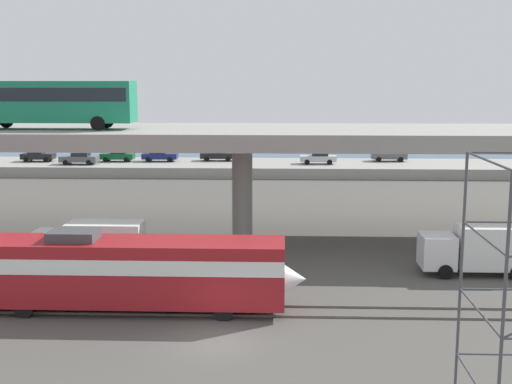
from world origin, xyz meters
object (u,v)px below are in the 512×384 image
(train_locomotive, at_px, (143,269))
(parked_car_2, at_px, (160,155))
(transit_bus_on_overpass, at_px, (50,100))
(parked_car_3, at_px, (38,155))
(service_truck_east, at_px, (92,244))
(parked_car_4, at_px, (217,155))
(parked_car_6, at_px, (318,158))
(parked_car_1, at_px, (79,158))
(parked_car_5, at_px, (118,155))
(parked_car_0, at_px, (389,155))
(service_truck_west, at_px, (481,248))

(train_locomotive, xyz_separation_m, parked_car_2, (-8.60, 51.99, -0.16))
(transit_bus_on_overpass, xyz_separation_m, parked_car_3, (-14.60, 36.60, -8.20))
(transit_bus_on_overpass, bearing_deg, service_truck_east, -57.62)
(train_locomotive, xyz_separation_m, transit_bus_on_overpass, (-9.49, 14.73, 8.04))
(parked_car_4, bearing_deg, parked_car_3, -175.93)
(transit_bus_on_overpass, relative_size, parked_car_6, 2.69)
(parked_car_1, distance_m, parked_car_3, 6.70)
(parked_car_1, bearing_deg, service_truck_east, 107.67)
(transit_bus_on_overpass, distance_m, parked_car_5, 38.16)
(parked_car_6, bearing_deg, transit_bus_on_overpass, 59.40)
(parked_car_3, bearing_deg, parked_car_5, 2.27)
(train_locomotive, distance_m, parked_car_0, 57.20)
(train_locomotive, bearing_deg, parked_car_6, 77.11)
(parked_car_2, bearing_deg, parked_car_4, 7.54)
(train_locomotive, height_order, service_truck_east, train_locomotive)
(service_truck_east, xyz_separation_m, parked_car_6, (16.21, 43.00, 0.39))
(parked_car_2, bearing_deg, parked_car_5, -177.26)
(parked_car_0, xyz_separation_m, parked_car_1, (-38.62, -4.63, 0.00))
(parked_car_5, bearing_deg, train_locomotive, 105.06)
(transit_bus_on_overpass, height_order, parked_car_4, transit_bus_on_overpass)
(train_locomotive, relative_size, transit_bus_on_overpass, 1.42)
(train_locomotive, bearing_deg, parked_car_3, 115.14)
(train_locomotive, xyz_separation_m, parked_car_6, (11.49, 50.21, -0.16))
(parked_car_3, distance_m, parked_car_5, 10.18)
(train_locomotive, distance_m, service_truck_west, 20.39)
(parked_car_1, bearing_deg, service_truck_west, 131.73)
(transit_bus_on_overpass, xyz_separation_m, parked_car_6, (20.98, 35.48, -8.20))
(train_locomotive, bearing_deg, parked_car_0, 68.80)
(service_truck_east, relative_size, parked_car_1, 1.48)
(parked_car_4, height_order, parked_car_6, same)
(train_locomotive, bearing_deg, parked_car_1, 110.22)
(train_locomotive, distance_m, parked_car_1, 51.89)
(parked_car_5, bearing_deg, parked_car_0, -177.36)
(parked_car_4, bearing_deg, train_locomotive, -88.60)
(parked_car_1, distance_m, parked_car_2, 9.90)
(parked_car_0, bearing_deg, parked_car_2, 2.62)
(train_locomotive, distance_m, transit_bus_on_overpass, 19.28)
(service_truck_west, height_order, parked_car_0, service_truck_west)
(train_locomotive, relative_size, parked_car_3, 4.15)
(parked_car_3, relative_size, parked_car_5, 0.97)
(train_locomotive, distance_m, parked_car_4, 52.97)
(parked_car_0, xyz_separation_m, parked_car_2, (-29.28, -1.34, -0.00))
(parked_car_2, relative_size, parked_car_6, 1.00)
(train_locomotive, distance_m, parked_car_2, 52.69)
(parked_car_5, bearing_deg, parked_car_3, 2.27)
(service_truck_west, bearing_deg, parked_car_5, -53.47)
(parked_car_1, bearing_deg, transit_bus_on_overpass, 103.97)
(transit_bus_on_overpass, relative_size, parked_car_3, 2.93)
(parked_car_4, bearing_deg, parked_car_2, -172.46)
(service_truck_east, bearing_deg, parked_car_6, -110.66)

